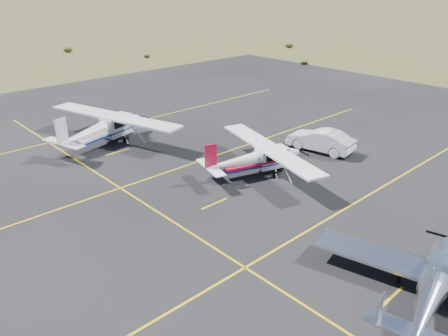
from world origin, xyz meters
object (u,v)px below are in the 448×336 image
aircraft_cessna (256,158)px  aircraft_plain (103,128)px  aircraft_low_wing (435,281)px  sedan (321,140)px

aircraft_cessna → aircraft_plain: 12.75m
aircraft_low_wing → aircraft_plain: aircraft_plain is taller
aircraft_low_wing → aircraft_cessna: bearing=60.5°
aircraft_low_wing → aircraft_cessna: (3.77, 13.42, 0.12)m
aircraft_cessna → aircraft_low_wing: bearing=-89.5°
aircraft_low_wing → sedan: bearing=37.4°
aircraft_plain → sedan: (11.35, -12.20, -0.56)m
aircraft_low_wing → sedan: (10.50, 13.10, -0.23)m
aircraft_cessna → aircraft_plain: bearing=127.4°
aircraft_cessna → sedan: (6.73, -0.32, -0.35)m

